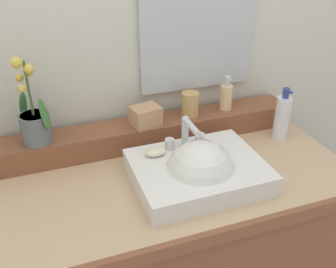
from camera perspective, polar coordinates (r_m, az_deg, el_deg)
The scene contains 10 objects.
wall_back at distance 1.46m, azimuth -8.21°, elevation 17.20°, with size 3.08×0.20×2.60m, color silver.
back_ledge at distance 1.44m, azimuth -5.46°, elevation -0.19°, with size 1.27×0.13×0.09m, color brown.
sink_basin at distance 1.25m, azimuth 4.58°, elevation -5.75°, with size 0.41×0.33×0.26m.
soap_bar at distance 1.26m, azimuth -1.88°, elevation -2.69°, with size 0.07×0.04×0.02m, color beige.
potted_plant at distance 1.34m, azimuth -19.09°, elevation 1.88°, with size 0.10×0.13×0.30m.
soap_dispenser at distance 1.52m, azimuth 8.58°, elevation 5.53°, with size 0.05×0.05×0.14m.
tumbler_cup at distance 1.46m, azimuth 3.27°, elevation 4.41°, with size 0.07×0.07×0.09m, color tan.
trinket_box at distance 1.40m, azimuth -3.32°, elevation 2.67°, with size 0.10×0.08×0.07m, color tan.
lotion_bottle at distance 1.53m, azimuth 16.47°, elevation 2.40°, with size 0.06×0.06×0.21m.
mirror at distance 1.44m, azimuth 4.67°, elevation 18.17°, with size 0.45×0.02×0.61m, color silver.
Camera 1 is at (-0.30, -0.99, 1.60)m, focal length 41.37 mm.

